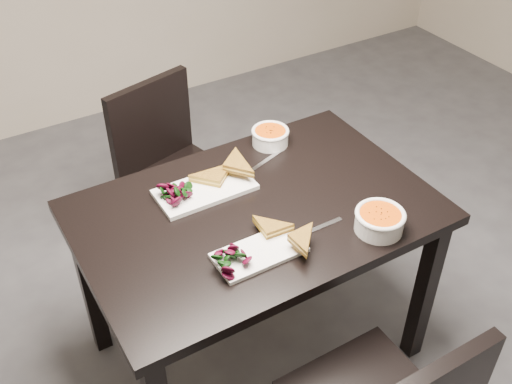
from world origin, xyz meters
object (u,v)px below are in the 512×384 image
plate_far (205,190)px  soup_bowl_far (270,136)px  table (256,230)px  plate_near (259,253)px  chair_far (170,164)px  soup_bowl_near (380,220)px

plate_far → soup_bowl_far: size_ratio=2.36×
table → soup_bowl_far: soup_bowl_far is taller
table → plate_near: size_ratio=4.21×
table → chair_far: (-0.01, 0.74, -0.17)m
chair_far → plate_far: size_ratio=2.47×
soup_bowl_far → table: bearing=-128.7°
chair_far → plate_near: (-0.10, -0.94, 0.27)m
plate_near → plate_far: plate_far is taller
soup_bowl_far → plate_far: bearing=-158.5°
table → soup_bowl_near: size_ratio=7.33×
table → chair_far: bearing=90.8°
table → soup_bowl_far: 0.42m
table → soup_bowl_near: 0.44m
plate_near → plate_far: bearing=90.2°
plate_far → soup_bowl_near: bearing=-49.8°
table → soup_bowl_far: (0.25, 0.31, 0.14)m
chair_far → plate_far: (-0.10, -0.57, 0.27)m
soup_bowl_far → soup_bowl_near: bearing=-86.4°
chair_far → soup_bowl_far: 0.58m
plate_near → chair_far: bearing=84.2°
chair_far → plate_far: 0.64m
table → soup_bowl_near: bearing=-46.0°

